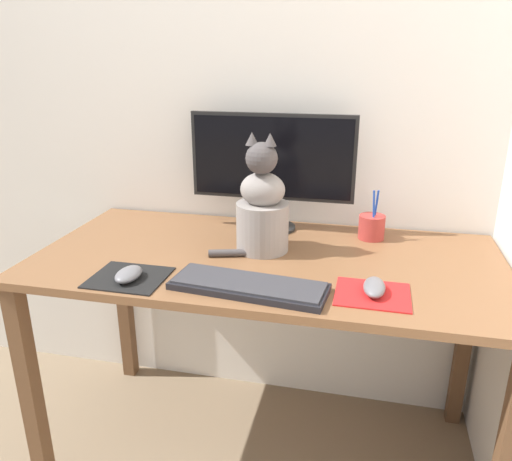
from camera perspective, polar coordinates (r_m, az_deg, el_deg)
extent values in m
plane|color=#847056|center=(1.97, 1.08, -23.60)|extent=(12.00, 12.00, 0.00)
cube|color=silver|center=(1.81, 3.93, 16.56)|extent=(7.00, 0.04, 2.50)
cube|color=brown|center=(1.55, 1.25, -3.35)|extent=(1.43, 0.70, 0.02)
cube|color=brown|center=(1.76, -24.38, -16.41)|extent=(0.05, 0.05, 0.73)
cube|color=brown|center=(2.20, -14.82, -7.63)|extent=(0.05, 0.05, 0.73)
cube|color=brown|center=(2.01, 22.73, -11.26)|extent=(0.05, 0.05, 0.73)
cylinder|color=black|center=(1.79, 1.78, 0.40)|extent=(0.17, 0.17, 0.01)
cylinder|color=black|center=(1.77, 1.80, 2.10)|extent=(0.04, 0.04, 0.10)
cube|color=black|center=(1.72, 1.87, 8.40)|extent=(0.57, 0.02, 0.30)
cube|color=black|center=(1.71, 1.81, 8.34)|extent=(0.54, 0.00, 0.27)
cube|color=black|center=(1.33, -0.88, -6.42)|extent=(0.43, 0.19, 0.02)
cube|color=#333338|center=(1.33, -0.88, -5.96)|extent=(0.41, 0.17, 0.01)
cube|color=black|center=(1.45, -14.33, -5.22)|extent=(0.21, 0.18, 0.00)
cube|color=red|center=(1.34, 13.17, -7.11)|extent=(0.19, 0.17, 0.00)
ellipsoid|color=slate|center=(1.42, -14.36, -4.86)|extent=(0.06, 0.11, 0.03)
ellipsoid|color=slate|center=(1.34, 13.37, -6.31)|extent=(0.06, 0.11, 0.03)
cylinder|color=gray|center=(1.57, 0.74, 0.42)|extent=(0.18, 0.18, 0.16)
ellipsoid|color=gray|center=(1.53, 0.76, 4.70)|extent=(0.15, 0.13, 0.11)
sphere|color=#474242|center=(1.50, 0.64, 8.25)|extent=(0.10, 0.10, 0.10)
cone|color=#474242|center=(1.50, -0.47, 10.46)|extent=(0.04, 0.04, 0.04)
cone|color=#474242|center=(1.48, 1.78, 10.35)|extent=(0.04, 0.04, 0.04)
cylinder|color=#474242|center=(1.54, -1.49, -2.56)|extent=(0.21, 0.08, 0.02)
cylinder|color=#B23833|center=(1.73, 13.07, 0.39)|extent=(0.09, 0.09, 0.08)
cylinder|color=#1E47B2|center=(1.71, 13.53, 2.36)|extent=(0.01, 0.03, 0.14)
cylinder|color=#1E47B2|center=(1.69, 13.30, 2.18)|extent=(0.02, 0.01, 0.14)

